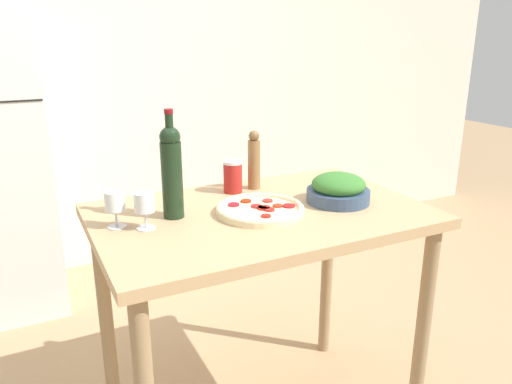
% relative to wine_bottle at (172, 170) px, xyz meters
% --- Properties ---
extents(wall_back, '(6.40, 0.08, 2.60)m').
position_rel_wine_bottle_xyz_m(wall_back, '(0.30, 1.86, 0.17)').
color(wall_back, silver).
rests_on(wall_back, ground_plane).
extents(prep_counter, '(1.19, 0.77, 0.96)m').
position_rel_wine_bottle_xyz_m(prep_counter, '(0.30, -0.08, -0.31)').
color(prep_counter, tan).
rests_on(prep_counter, ground_plane).
extents(wine_bottle, '(0.07, 0.07, 0.38)m').
position_rel_wine_bottle_xyz_m(wine_bottle, '(0.00, 0.00, 0.00)').
color(wine_bottle, black).
rests_on(wine_bottle, prep_counter).
extents(wine_glass_near, '(0.07, 0.07, 0.13)m').
position_rel_wine_bottle_xyz_m(wine_glass_near, '(-0.12, -0.07, -0.09)').
color(wine_glass_near, silver).
rests_on(wine_glass_near, prep_counter).
extents(wine_glass_far, '(0.07, 0.07, 0.13)m').
position_rel_wine_bottle_xyz_m(wine_glass_far, '(-0.20, -0.01, -0.09)').
color(wine_glass_far, silver).
rests_on(wine_glass_far, prep_counter).
extents(pepper_mill, '(0.05, 0.05, 0.24)m').
position_rel_wine_bottle_xyz_m(pepper_mill, '(0.40, 0.18, -0.05)').
color(pepper_mill, olive).
rests_on(pepper_mill, prep_counter).
extents(salad_bowl, '(0.24, 0.24, 0.11)m').
position_rel_wine_bottle_xyz_m(salad_bowl, '(0.61, -0.12, -0.12)').
color(salad_bowl, '#384C6B').
rests_on(salad_bowl, prep_counter).
extents(homemade_pizza, '(0.32, 0.32, 0.03)m').
position_rel_wine_bottle_xyz_m(homemade_pizza, '(0.29, -0.10, -0.16)').
color(homemade_pizza, beige).
rests_on(homemade_pizza, prep_counter).
extents(salt_canister, '(0.08, 0.08, 0.13)m').
position_rel_wine_bottle_xyz_m(salt_canister, '(0.31, 0.17, -0.11)').
color(salt_canister, '#B2231E').
rests_on(salt_canister, prep_counter).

